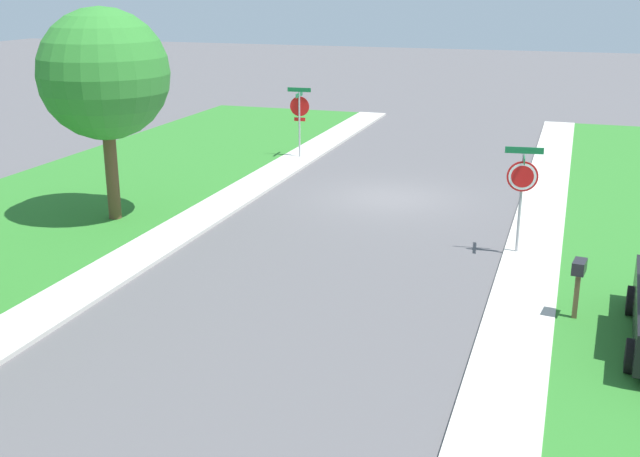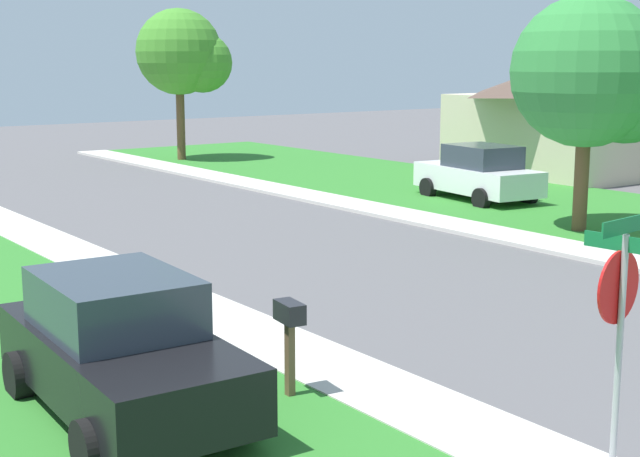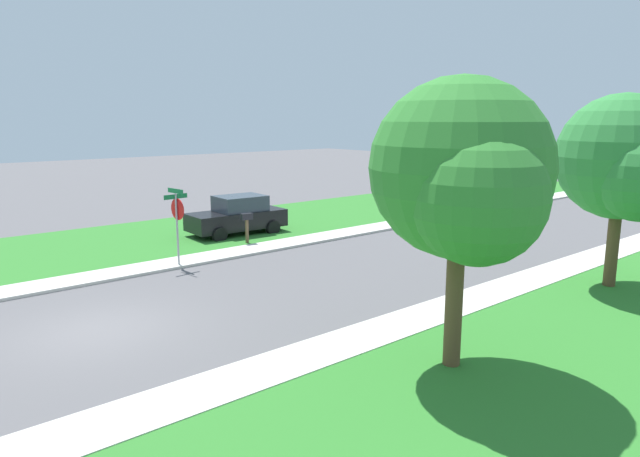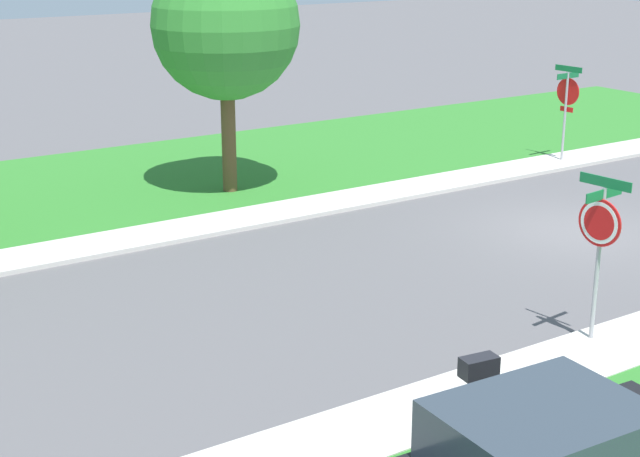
% 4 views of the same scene
% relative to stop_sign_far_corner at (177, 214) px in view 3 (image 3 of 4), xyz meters
% --- Properties ---
extents(ground_plane, '(120.00, 120.00, 0.00)m').
position_rel_stop_sign_far_corner_xyz_m(ground_plane, '(4.31, -4.38, -1.89)').
color(ground_plane, '#565456').
extents(sidewalk_east, '(1.40, 56.00, 0.10)m').
position_rel_stop_sign_far_corner_xyz_m(sidewalk_east, '(9.01, 7.62, -1.84)').
color(sidewalk_east, beige).
rests_on(sidewalk_east, ground).
extents(sidewalk_west, '(1.40, 56.00, 0.10)m').
position_rel_stop_sign_far_corner_xyz_m(sidewalk_west, '(-0.39, 7.62, -1.84)').
color(sidewalk_west, beige).
rests_on(sidewalk_west, ground).
extents(lawn_west, '(8.00, 56.00, 0.08)m').
position_rel_stop_sign_far_corner_xyz_m(lawn_west, '(-5.09, 7.62, -1.85)').
color(lawn_west, '#2D7528').
rests_on(lawn_west, ground).
extents(stop_sign_far_corner, '(0.92, 0.92, 2.77)m').
position_rel_stop_sign_far_corner_xyz_m(stop_sign_far_corner, '(0.00, 0.00, 0.00)').
color(stop_sign_far_corner, '#9E9EA3').
rests_on(stop_sign_far_corner, ground).
extents(car_green_across_road, '(2.45, 4.50, 1.76)m').
position_rel_stop_sign_far_corner_xyz_m(car_green_across_road, '(-4.98, 19.24, -1.01)').
color(car_green_across_road, '#1E6033').
rests_on(car_green_across_road, ground).
extents(car_black_driveway_right, '(2.20, 4.38, 1.76)m').
position_rel_stop_sign_far_corner_xyz_m(car_black_driveway_right, '(-3.40, 4.56, -1.01)').
color(car_black_driveway_right, black).
rests_on(car_black_driveway_right, ground).
extents(car_grey_near_corner, '(2.17, 4.37, 1.76)m').
position_rel_stop_sign_far_corner_xyz_m(car_grey_near_corner, '(-3.98, 27.14, -1.01)').
color(car_grey_near_corner, gray).
rests_on(car_grey_near_corner, ground).
extents(tree_corner_large, '(4.01, 3.73, 5.90)m').
position_rel_stop_sign_far_corner_xyz_m(tree_corner_large, '(11.13, 8.80, 2.02)').
color(tree_corner_large, brown).
rests_on(tree_corner_large, ground).
extents(tree_sidewalk_mid, '(3.88, 3.61, 6.00)m').
position_rel_stop_sign_far_corner_xyz_m(tree_sidewalk_mid, '(11.49, 0.40, 2.18)').
color(tree_sidewalk_mid, brown).
rests_on(tree_sidewalk_mid, ground).
extents(mailbox, '(0.30, 0.51, 1.31)m').
position_rel_stop_sign_far_corner_xyz_m(mailbox, '(-1.45, 3.78, -0.88)').
color(mailbox, brown).
rests_on(mailbox, ground).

